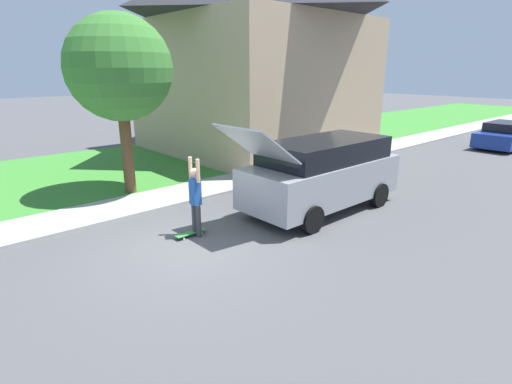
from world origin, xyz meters
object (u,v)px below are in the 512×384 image
at_px(skateboarder, 195,197).
at_px(lawn_tree_near, 119,69).
at_px(car_down_street, 506,135).
at_px(skateboard, 191,233).
at_px(suv_parked, 322,172).

bearing_deg(skateboarder, lawn_tree_near, 175.98).
height_order(car_down_street, skateboarder, skateboarder).
bearing_deg(skateboard, lawn_tree_near, 174.17).
height_order(suv_parked, skateboarder, suv_parked).
xyz_separation_m(suv_parked, skateboarder, (-0.79, -3.81, -0.10)).
bearing_deg(skateboard, car_down_street, 86.81).
height_order(suv_parked, car_down_street, suv_parked).
bearing_deg(lawn_tree_near, suv_parked, 34.25).
relative_size(lawn_tree_near, car_down_street, 1.22).
height_order(lawn_tree_near, skateboarder, lawn_tree_near).
xyz_separation_m(skateboarder, skateboard, (-0.08, -0.13, -0.94)).
relative_size(car_down_street, skateboard, 5.44).
height_order(skateboarder, skateboard, skateboarder).
bearing_deg(lawn_tree_near, skateboarder, -4.02).
bearing_deg(car_down_street, skateboard, -93.19).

